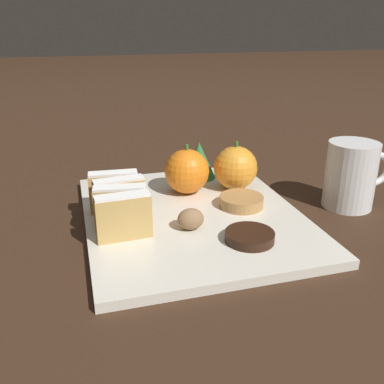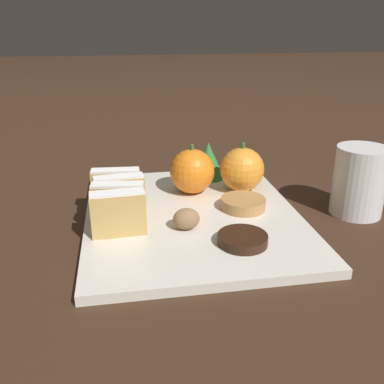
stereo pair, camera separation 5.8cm
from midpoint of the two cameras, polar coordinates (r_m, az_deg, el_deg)
The scene contains 13 objects.
ground_plane at distance 0.60m, azimuth -2.79°, elevation -3.81°, with size 6.00×6.00×0.00m, color #382316.
serving_platter at distance 0.59m, azimuth -2.80°, elevation -3.28°, with size 0.29×0.35×0.01m.
stollen_slice_front at distance 0.52m, azimuth -12.29°, elevation -3.31°, with size 0.07×0.02×0.06m.
stollen_slice_second at distance 0.55m, azimuth -12.47°, elevation -2.10°, with size 0.07×0.03×0.06m.
stollen_slice_third at distance 0.57m, azimuth -12.49°, elevation -0.99°, with size 0.07×0.03×0.06m.
stollen_slice_fourth at distance 0.60m, azimuth -13.09°, elevation -0.02°, with size 0.07×0.02×0.06m.
orange_near at distance 0.65m, azimuth -3.26°, elevation 2.72°, with size 0.07×0.07×0.08m.
orange_far at distance 0.66m, azimuth 3.35°, elevation 3.20°, with size 0.07×0.07×0.08m.
walnut at distance 0.54m, azimuth -3.26°, elevation -3.69°, with size 0.03×0.03×0.03m.
chocolate_cookie at distance 0.51m, azimuth 4.51°, elevation -6.00°, with size 0.06×0.06×0.01m.
gingerbread_cookie at distance 0.60m, azimuth 4.00°, elevation -1.43°, with size 0.06×0.06×0.02m.
evergreen_sprig at distance 0.71m, azimuth -1.39°, elevation 4.27°, with size 0.06×0.06×0.06m.
coffee_mug at distance 0.65m, azimuth 18.20°, elevation 2.15°, with size 0.10×0.07×0.10m.
Camera 1 is at (-0.15, -0.52, 0.26)m, focal length 40.00 mm.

